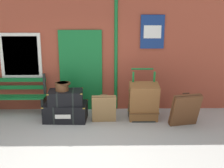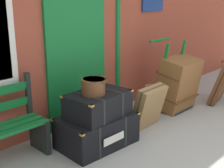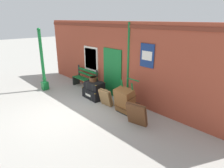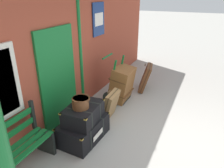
{
  "view_description": "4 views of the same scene",
  "coord_description": "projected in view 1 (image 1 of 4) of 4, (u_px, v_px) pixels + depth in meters",
  "views": [
    {
      "loc": [
        0.55,
        -4.79,
        2.6
      ],
      "look_at": [
        0.66,
        1.83,
        0.85
      ],
      "focal_mm": 45.57,
      "sensor_mm": 36.0,
      "label": 1
    },
    {
      "loc": [
        -3.12,
        -1.17,
        2.02
      ],
      "look_at": [
        0.11,
        1.94,
        0.68
      ],
      "focal_mm": 51.05,
      "sensor_mm": 36.0,
      "label": 2
    },
    {
      "loc": [
        5.95,
        -3.14,
        3.3
      ],
      "look_at": [
        0.57,
        1.76,
        0.87
      ],
      "focal_mm": 31.59,
      "sensor_mm": 36.0,
      "label": 3
    },
    {
      "loc": [
        -3.42,
        -0.31,
        2.72
      ],
      "look_at": [
        1.02,
        1.73,
        0.6
      ],
      "focal_mm": 34.42,
      "sensor_mm": 36.0,
      "label": 4
    }
  ],
  "objects": [
    {
      "name": "round_hatbox",
      "position": [
        62.0,
        86.0,
        6.67
      ],
      "size": [
        0.36,
        0.32,
        0.2
      ],
      "color": "brown",
      "rests_on": "steamer_trunk_middle"
    },
    {
      "name": "suitcase_olive",
      "position": [
        185.0,
        110.0,
        6.43
      ],
      "size": [
        0.71,
        0.49,
        0.79
      ],
      "color": "brown",
      "rests_on": "ground"
    },
    {
      "name": "steamer_trunk_middle",
      "position": [
        66.0,
        97.0,
        6.74
      ],
      "size": [
        0.84,
        0.6,
        0.33
      ],
      "color": "black",
      "rests_on": "steamer_trunk_base"
    },
    {
      "name": "porters_trolley",
      "position": [
        142.0,
        107.0,
        6.98
      ],
      "size": [
        0.71,
        0.6,
        1.2
      ],
      "color": "black",
      "rests_on": "ground"
    },
    {
      "name": "ground_plane",
      "position": [
        78.0,
        153.0,
        5.29
      ],
      "size": [
        60.0,
        60.0,
        0.0
      ],
      "primitive_type": "plane",
      "color": "#A3A099"
    },
    {
      "name": "large_brown_trunk",
      "position": [
        144.0,
        102.0,
        6.76
      ],
      "size": [
        0.7,
        0.58,
        0.94
      ],
      "color": "brown",
      "rests_on": "ground"
    },
    {
      "name": "suitcase_tan",
      "position": [
        104.0,
        109.0,
        6.68
      ],
      "size": [
        0.58,
        0.34,
        0.68
      ],
      "color": "olive",
      "rests_on": "ground"
    },
    {
      "name": "brick_facade",
      "position": [
        86.0,
        49.0,
        7.39
      ],
      "size": [
        10.4,
        0.35,
        3.2
      ],
      "color": "#9E422D",
      "rests_on": "ground"
    },
    {
      "name": "steamer_trunk_base",
      "position": [
        66.0,
        112.0,
        6.84
      ],
      "size": [
        1.04,
        0.69,
        0.43
      ],
      "color": "black",
      "rests_on": "ground"
    },
    {
      "name": "platform_bench",
      "position": [
        14.0,
        97.0,
        7.23
      ],
      "size": [
        1.6,
        0.43,
        1.01
      ],
      "color": "#146B2D",
      "rests_on": "ground"
    }
  ]
}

